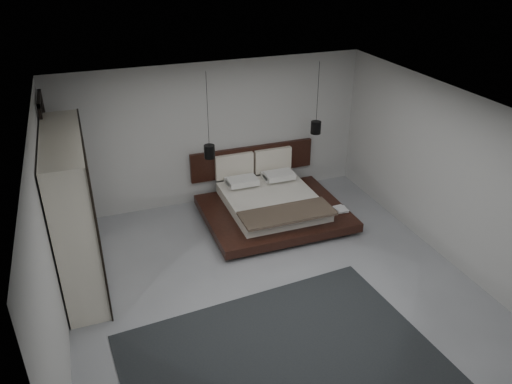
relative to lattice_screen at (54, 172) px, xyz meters
name	(u,v)px	position (x,y,z in m)	size (l,w,h in m)	color
floor	(271,282)	(2.95, -2.45, -1.30)	(6.00, 6.00, 0.00)	#999BA1
ceiling	(273,110)	(2.95, -2.45, 1.50)	(6.00, 6.00, 0.00)	white
wall_back	(214,134)	(2.95, 0.55, 0.10)	(6.00, 6.00, 0.00)	#AEAEAC
wall_front	(391,348)	(2.95, -5.45, 0.10)	(6.00, 6.00, 0.00)	#AEAEAC
wall_left	(50,243)	(-0.05, -2.45, 0.10)	(6.00, 6.00, 0.00)	#AEAEAC
wall_right	(443,173)	(5.95, -2.45, 0.10)	(6.00, 6.00, 0.00)	#AEAEAC
lattice_screen	(54,172)	(0.00, 0.00, 0.00)	(0.05, 0.90, 2.60)	black
bed	(271,203)	(3.72, -0.53, -1.02)	(2.59, 2.31, 1.04)	black
book_lower	(336,210)	(4.78, -1.16, -1.05)	(0.21, 0.28, 0.03)	#99724C
book_upper	(336,210)	(4.76, -1.19, -1.02)	(0.20, 0.27, 0.02)	#99724C
pendant_left	(209,151)	(2.66, -0.15, 0.05)	(0.20, 0.20, 1.58)	black
pendant_right	(316,127)	(4.78, -0.15, 0.24)	(0.20, 0.20, 1.38)	black
wardrobe	(74,212)	(0.25, -1.30, -0.11)	(0.57, 2.42, 2.37)	silver
rug	(283,363)	(2.48, -4.06, -1.29)	(3.90, 2.79, 0.02)	black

